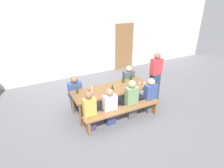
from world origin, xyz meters
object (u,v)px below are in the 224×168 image
Objects in this scene: wine_bottle_3 at (123,79)px; seated_guest_far_0 at (75,94)px; tasting_table at (112,91)px; wine_glass_0 at (140,82)px; bench_near at (124,112)px; seated_guest_far_1 at (128,82)px; seated_guest_near_0 at (90,112)px; wine_bottle_0 at (131,78)px; seated_guest_near_3 at (150,96)px; bench_far at (103,90)px; seated_guest_near_1 at (110,107)px; seated_guest_near_2 at (131,100)px; standing_host at (155,78)px; wine_bottle_1 at (112,91)px; wooden_door at (124,47)px; wine_glass_1 at (144,82)px; wine_glass_3 at (89,91)px; wine_glass_2 at (92,87)px; wine_bottle_2 at (77,90)px.

seated_guest_far_0 is (-1.47, 0.35, -0.34)m from wine_bottle_3.
wine_glass_0 is at bearing -12.67° from tasting_table.
bench_near is 1.57m from seated_guest_far_1.
seated_guest_far_1 is at bearing -58.78° from seated_guest_near_0.
wine_bottle_0 reaches higher than tasting_table.
bench_near is 1.02m from seated_guest_near_3.
bench_far is 1.32m from seated_guest_near_1.
seated_guest_far_1 is (0.12, 0.36, -0.34)m from wine_bottle_0.
seated_guest_near_2 is 1.37m from standing_host.
seated_guest_near_3 is at bearing 4.28° from seated_guest_far_1.
wine_bottle_1 reaches higher than tasting_table.
seated_guest_near_1 is (-2.48, -3.56, -0.54)m from wooden_door.
seated_guest_far_1 is at bearing -27.30° from seated_guest_near_2.
tasting_table is at bearing -157.35° from wine_bottle_3.
wine_glass_0 is (0.85, -0.19, 0.19)m from tasting_table.
seated_guest_near_1 is at bearing 90.00° from seated_guest_near_2.
bench_near is 0.40m from seated_guest_near_1.
wine_glass_1 is at bearing -45.49° from wine_bottle_3.
seated_guest_near_1 is (-1.31, -0.30, -0.35)m from wine_glass_1.
bench_near is 2.08× the size of seated_guest_near_3.
wine_bottle_0 is 0.29m from wine_bottle_3.
wine_glass_3 is (-1.53, -0.27, 0.01)m from wine_bottle_0.
wine_bottle_1 is at bearing -171.68° from wine_glass_0.
seated_guest_near_2 is (-1.80, -3.56, -0.48)m from wooden_door.
wine_glass_2 is at bearing -26.49° from seated_guest_near_0.
seated_guest_near_1 is at bearing 15.71° from standing_host.
wine_glass_1 is 0.14× the size of seated_guest_far_0.
wine_bottle_3 is 0.30× the size of seated_guest_far_1.
seated_guest_far_1 reaches higher than wine_bottle_2.
wine_bottle_0 is at bearing -32.94° from bench_far.
seated_guest_near_0 is at bearing 2.03° from seated_guest_far_0.
standing_host is (1.24, 0.54, 0.23)m from seated_guest_near_2.
seated_guest_far_1 is 0.68× the size of standing_host.
wine_glass_2 is at bearing 134.22° from wine_bottle_1.
wine_bottle_0 is 0.28× the size of seated_guest_far_0.
wine_glass_2 is 2.17m from standing_host.
wine_bottle_1 is 0.26× the size of seated_guest_near_2.
wooden_door is 6.63× the size of wine_bottle_0.
seated_guest_far_1 reaches higher than wine_glass_0.
seated_guest_far_0 is (0.05, 0.39, -0.34)m from wine_bottle_2.
wine_glass_0 is 0.15× the size of seated_guest_far_0.
wine_bottle_0 is 0.51m from seated_guest_far_1.
wine_glass_3 is at bearing 39.64° from seated_guest_near_1.
wooden_door is 3.77m from seated_guest_near_3.
bench_far is at bearing -15.10° from seated_guest_near_1.
seated_guest_far_0 reaches higher than wine_bottle_0.
wine_glass_2 is 0.14× the size of seated_guest_near_2.
seated_guest_near_1 is at bearing -121.47° from tasting_table.
wine_bottle_3 is (0.51, 0.92, 0.51)m from bench_near.
bench_near is at bearing -40.86° from wine_bottle_2.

